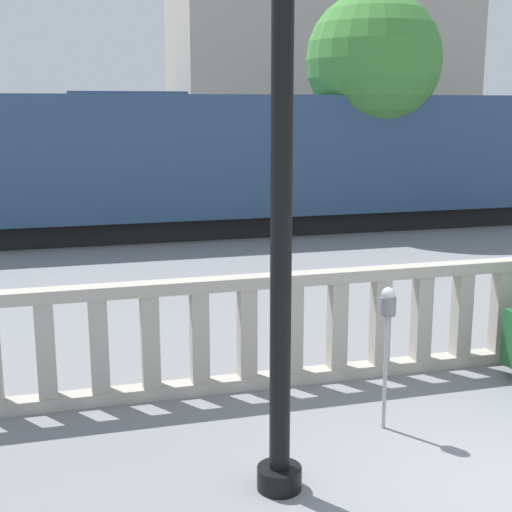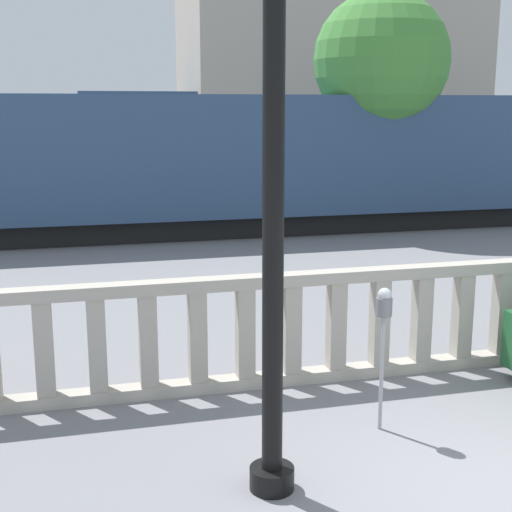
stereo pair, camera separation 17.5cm
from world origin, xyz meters
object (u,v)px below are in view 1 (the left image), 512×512
object	(u,v)px
lamppost	(282,111)
tree_left	(373,61)
train_far	(283,134)
parking_meter	(387,317)
train_near	(250,161)

from	to	relation	value
lamppost	tree_left	bearing A→B (deg)	62.58
lamppost	train_far	size ratio (longest dim) A/B	0.35
parking_meter	train_far	distance (m)	25.70
parking_meter	train_near	world-z (taller)	train_near
lamppost	train_far	bearing A→B (deg)	72.33
lamppost	train_far	distance (m)	26.93
train_far	parking_meter	bearing A→B (deg)	-105.28
lamppost	tree_left	size ratio (longest dim) A/B	1.05
parking_meter	tree_left	size ratio (longest dim) A/B	0.24
train_far	tree_left	xyz separation A→B (m)	(-1.80, -13.36, 2.39)
train_near	tree_left	size ratio (longest dim) A/B	4.14
lamppost	train_near	size ratio (longest dim) A/B	0.25
train_far	train_near	bearing A→B (deg)	-111.26
train_near	train_far	world-z (taller)	train_far
train_near	train_far	xyz separation A→B (m)	(5.01, 12.88, 0.16)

